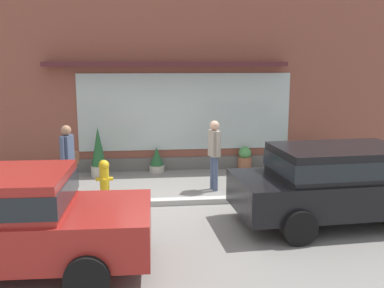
% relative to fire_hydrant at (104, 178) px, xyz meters
% --- Properties ---
extents(ground_plane, '(60.00, 60.00, 0.00)m').
position_rel_fire_hydrant_xyz_m(ground_plane, '(1.62, -0.67, -0.42)').
color(ground_plane, gray).
extents(curb_strip, '(14.00, 0.24, 0.12)m').
position_rel_fire_hydrant_xyz_m(curb_strip, '(1.62, -0.87, -0.36)').
color(curb_strip, '#B2B2AD').
rests_on(curb_strip, ground_plane).
extents(storefront, '(14.00, 0.81, 5.45)m').
position_rel_fire_hydrant_xyz_m(storefront, '(1.62, 2.52, 2.26)').
color(storefront, brown).
rests_on(storefront, ground_plane).
extents(fire_hydrant, '(0.40, 0.37, 0.84)m').
position_rel_fire_hydrant_xyz_m(fire_hydrant, '(0.00, 0.00, 0.00)').
color(fire_hydrant, gold).
rests_on(fire_hydrant, ground_plane).
extents(pedestrian_with_handbag, '(0.35, 0.61, 1.69)m').
position_rel_fire_hydrant_xyz_m(pedestrian_with_handbag, '(-0.77, -0.19, 0.57)').
color(pedestrian_with_handbag, brown).
rests_on(pedestrian_with_handbag, ground_plane).
extents(pedestrian_passerby, '(0.28, 0.47, 1.70)m').
position_rel_fire_hydrant_xyz_m(pedestrian_passerby, '(2.61, 0.12, 0.59)').
color(pedestrian_passerby, '#475675').
rests_on(pedestrian_passerby, ground_plane).
extents(parked_car_black, '(4.51, 2.14, 1.50)m').
position_rel_fire_hydrant_xyz_m(parked_car_black, '(4.75, -2.31, 0.43)').
color(parked_car_black, black).
rests_on(parked_car_black, ground_plane).
extents(potted_plant_doorstep, '(0.39, 0.39, 0.66)m').
position_rel_fire_hydrant_xyz_m(potted_plant_doorstep, '(3.84, 2.12, -0.10)').
color(potted_plant_doorstep, '#9E6042').
rests_on(potted_plant_doorstep, ground_plane).
extents(potted_plant_by_entrance, '(0.48, 0.48, 0.80)m').
position_rel_fire_hydrant_xyz_m(potted_plant_by_entrance, '(5.71, 1.75, 0.01)').
color(potted_plant_by_entrance, '#4C4C51').
rests_on(potted_plant_by_entrance, ground_plane).
extents(potted_plant_trailing_edge, '(0.43, 0.43, 1.36)m').
position_rel_fire_hydrant_xyz_m(potted_plant_trailing_edge, '(-0.30, 1.75, 0.24)').
color(potted_plant_trailing_edge, '#B7B2A3').
rests_on(potted_plant_trailing_edge, ground_plane).
extents(potted_plant_window_left, '(0.43, 0.43, 0.71)m').
position_rel_fire_hydrant_xyz_m(potted_plant_window_left, '(1.28, 2.07, -0.08)').
color(potted_plant_window_left, '#B7B2A3').
rests_on(potted_plant_window_left, ground_plane).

